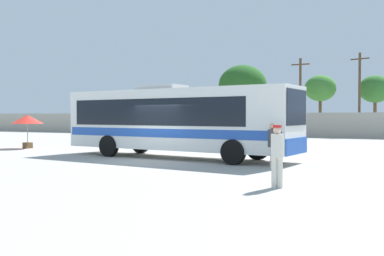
# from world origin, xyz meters

# --- Properties ---
(ground_plane) EXTENTS (300.00, 300.00, 0.00)m
(ground_plane) POSITION_xyz_m (0.00, 10.00, 0.00)
(ground_plane) COLOR #A3A099
(perimeter_wall) EXTENTS (80.00, 0.30, 2.31)m
(perimeter_wall) POSITION_xyz_m (0.00, 25.12, 1.16)
(perimeter_wall) COLOR #9E998C
(perimeter_wall) RESTS_ON ground_plane
(coach_bus_white_blue) EXTENTS (11.92, 3.99, 3.47)m
(coach_bus_white_blue) POSITION_xyz_m (0.27, 1.58, 1.86)
(coach_bus_white_blue) COLOR white
(coach_bus_white_blue) RESTS_ON ground_plane
(attendant_by_bus_door) EXTENTS (0.41, 0.41, 1.72)m
(attendant_by_bus_door) POSITION_xyz_m (5.65, -0.88, 0.97)
(attendant_by_bus_door) COLOR #B7B2A8
(attendant_by_bus_door) RESTS_ON ground_plane
(passenger_waiting_on_apron) EXTENTS (0.40, 0.40, 1.74)m
(passenger_waiting_on_apron) POSITION_xyz_m (6.87, -5.01, 0.99)
(passenger_waiting_on_apron) COLOR silver
(passenger_waiting_on_apron) RESTS_ON ground_plane
(vendor_umbrella_secondary_red) EXTENTS (1.93, 1.93, 2.06)m
(vendor_umbrella_secondary_red) POSITION_xyz_m (-10.80, 3.23, 1.73)
(vendor_umbrella_secondary_red) COLOR gray
(vendor_umbrella_secondary_red) RESTS_ON ground_plane
(parked_car_leftmost_maroon) EXTENTS (4.48, 2.20, 1.54)m
(parked_car_leftmost_maroon) POSITION_xyz_m (-15.48, 21.68, 0.81)
(parked_car_leftmost_maroon) COLOR maroon
(parked_car_leftmost_maroon) RESTS_ON ground_plane
(parked_car_second_red) EXTENTS (4.15, 2.08, 1.47)m
(parked_car_second_red) POSITION_xyz_m (-8.94, 21.75, 0.78)
(parked_car_second_red) COLOR red
(parked_car_second_red) RESTS_ON ground_plane
(parked_car_third_red) EXTENTS (4.48, 2.08, 1.43)m
(parked_car_third_red) POSITION_xyz_m (-2.98, 20.78, 0.76)
(parked_car_third_red) COLOR red
(parked_car_third_red) RESTS_ON ground_plane
(utility_pole_near) EXTENTS (1.76, 0.61, 8.12)m
(utility_pole_near) POSITION_xyz_m (6.49, 28.53, 4.24)
(utility_pole_near) COLOR #4C3823
(utility_pole_near) RESTS_ON ground_plane
(utility_pole_far) EXTENTS (1.80, 0.24, 7.71)m
(utility_pole_far) POSITION_xyz_m (1.07, 27.14, 4.03)
(utility_pole_far) COLOR #4C3823
(utility_pole_far) RESTS_ON ground_plane
(roadside_tree_left) EXTENTS (4.38, 4.38, 5.62)m
(roadside_tree_left) POSITION_xyz_m (-14.21, 28.39, 3.75)
(roadside_tree_left) COLOR brown
(roadside_tree_left) RESTS_ON ground_plane
(roadside_tree_midleft) EXTENTS (5.33, 5.33, 7.66)m
(roadside_tree_midleft) POSITION_xyz_m (-5.79, 29.71, 5.39)
(roadside_tree_midleft) COLOR brown
(roadside_tree_midleft) RESTS_ON ground_plane
(roadside_tree_midright) EXTENTS (3.22, 3.22, 6.26)m
(roadside_tree_midright) POSITION_xyz_m (2.52, 30.25, 4.85)
(roadside_tree_midright) COLOR brown
(roadside_tree_midright) RESTS_ON ground_plane
(roadside_tree_right) EXTENTS (3.21, 3.21, 6.06)m
(roadside_tree_right) POSITION_xyz_m (7.80, 30.64, 4.66)
(roadside_tree_right) COLOR brown
(roadside_tree_right) RESTS_ON ground_plane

